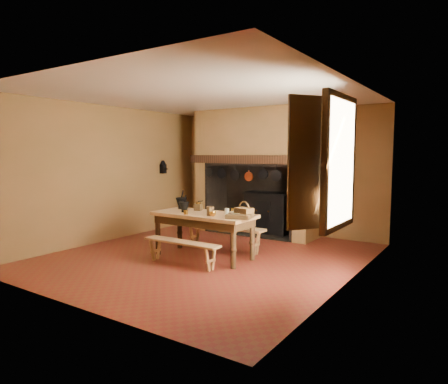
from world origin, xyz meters
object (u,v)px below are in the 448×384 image
object	(u,v)px
mixing_bowl	(238,214)
wicker_basket	(244,212)
coffee_grinder	(198,207)
iron_range	(269,212)
work_table	(204,220)
bench_front	(182,247)

from	to	relation	value
mixing_bowl	wicker_basket	world-z (taller)	wicker_basket
coffee_grinder	wicker_basket	world-z (taller)	wicker_basket
iron_range	work_table	world-z (taller)	iron_range
bench_front	wicker_basket	world-z (taller)	wicker_basket
iron_range	mixing_bowl	bearing A→B (deg)	-73.86
coffee_grinder	iron_range	bearing A→B (deg)	68.53
work_table	coffee_grinder	world-z (taller)	coffee_grinder
work_table	wicker_basket	bearing A→B (deg)	1.44
work_table	bench_front	world-z (taller)	work_table
bench_front	work_table	bearing A→B (deg)	90.00
work_table	coffee_grinder	xyz separation A→B (m)	(-0.27, 0.20, 0.20)
mixing_bowl	bench_front	bearing A→B (deg)	-135.87
iron_range	coffee_grinder	xyz separation A→B (m)	(-0.24, -2.32, 0.37)
work_table	coffee_grinder	size ratio (longest dim) A/B	9.51
work_table	coffee_grinder	bearing A→B (deg)	143.85
iron_range	bench_front	xyz separation A→B (m)	(0.03, -3.12, -0.18)
wicker_basket	bench_front	bearing A→B (deg)	-131.68
work_table	mixing_bowl	xyz separation A→B (m)	(0.68, 0.05, 0.16)
work_table	bench_front	bearing A→B (deg)	-90.00
mixing_bowl	wicker_basket	size ratio (longest dim) A/B	0.96
work_table	bench_front	xyz separation A→B (m)	(0.00, -0.61, -0.36)
coffee_grinder	mixing_bowl	size ratio (longest dim) A/B	0.65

